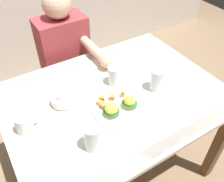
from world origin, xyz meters
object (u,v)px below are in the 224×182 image
object	(u,v)px
eggs_benedict_plate	(119,108)
water_glass_extra	(93,139)
dining_table	(114,108)
fork	(149,52)
water_glass_near	(115,77)
diner_person	(67,58)
fruit_bowl	(62,100)
coffee_mug	(24,123)
water_glass_far	(157,81)

from	to	relation	value
eggs_benedict_plate	water_glass_extra	xyz separation A→B (m)	(-0.22, -0.13, 0.04)
dining_table	fork	distance (m)	0.50
eggs_benedict_plate	water_glass_near	world-z (taller)	water_glass_near
fork	diner_person	bearing A→B (deg)	141.99
fruit_bowl	coffee_mug	distance (m)	0.23
fruit_bowl	water_glass_near	bearing A→B (deg)	0.27
water_glass_extra	water_glass_far	bearing A→B (deg)	17.92
fruit_bowl	diner_person	bearing A→B (deg)	65.07
coffee_mug	water_glass_extra	world-z (taller)	water_glass_extra
water_glass_extra	water_glass_near	bearing A→B (deg)	45.63
eggs_benedict_plate	coffee_mug	bearing A→B (deg)	163.71
water_glass_near	water_glass_far	world-z (taller)	water_glass_far
coffee_mug	fork	xyz separation A→B (m)	(0.92, 0.22, -0.05)
eggs_benedict_plate	water_glass_far	world-z (taller)	water_glass_far
fork	diner_person	size ratio (longest dim) A/B	0.14
dining_table	diner_person	world-z (taller)	diner_person
water_glass_near	water_glass_extra	xyz separation A→B (m)	(-0.32, -0.33, 0.01)
water_glass_far	eggs_benedict_plate	bearing A→B (deg)	-172.96
water_glass_extra	diner_person	distance (m)	0.88
water_glass_far	fruit_bowl	bearing A→B (deg)	161.57
fruit_bowl	water_glass_near	distance (m)	0.33
dining_table	fork	xyz separation A→B (m)	(0.43, 0.24, 0.11)
water_glass_near	diner_person	xyz separation A→B (m)	(-0.09, 0.51, -0.14)
dining_table	eggs_benedict_plate	bearing A→B (deg)	-112.64
water_glass_far	dining_table	bearing A→B (deg)	161.34
water_glass_extra	fruit_bowl	bearing A→B (deg)	91.14
water_glass_far	water_glass_extra	size ratio (longest dim) A/B	0.97
fork	water_glass_extra	bearing A→B (deg)	-145.58
water_glass_near	water_glass_far	size ratio (longest dim) A/B	0.85
dining_table	fork	world-z (taller)	fork
water_glass_far	water_glass_extra	distance (m)	0.52
coffee_mug	water_glass_extra	xyz separation A→B (m)	(0.23, -0.26, 0.01)
eggs_benedict_plate	water_glass_far	distance (m)	0.28
eggs_benedict_plate	fruit_bowl	xyz separation A→B (m)	(-0.22, 0.20, 0.00)
dining_table	diner_person	distance (m)	0.60
coffee_mug	fruit_bowl	bearing A→B (deg)	17.85
fork	water_glass_near	xyz separation A→B (m)	(-0.37, -0.15, 0.05)
fork	diner_person	xyz separation A→B (m)	(-0.46, 0.36, -0.09)
coffee_mug	water_glass_far	bearing A→B (deg)	-7.56
water_glass_far	diner_person	size ratio (longest dim) A/B	0.11
diner_person	fruit_bowl	bearing A→B (deg)	-114.93
fruit_bowl	water_glass_extra	size ratio (longest dim) A/B	0.89
water_glass_near	water_glass_far	distance (m)	0.24
fork	dining_table	bearing A→B (deg)	-151.03
dining_table	water_glass_extra	size ratio (longest dim) A/B	8.86
water_glass_near	water_glass_far	bearing A→B (deg)	-44.20
eggs_benedict_plate	water_glass_extra	world-z (taller)	water_glass_extra
fruit_bowl	water_glass_near	xyz separation A→B (m)	(0.33, 0.00, 0.02)
water_glass_near	water_glass_extra	bearing A→B (deg)	-134.37
diner_person	dining_table	bearing A→B (deg)	-86.90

